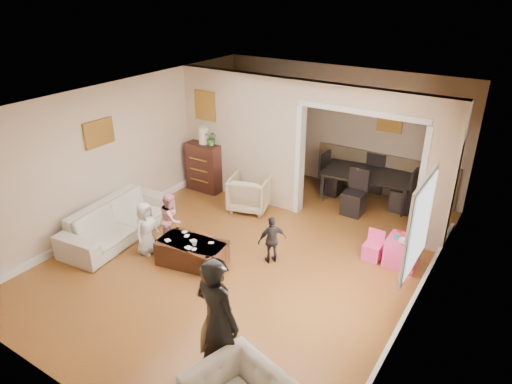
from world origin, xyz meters
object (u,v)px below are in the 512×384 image
Objects in this scene: sofa at (118,220)px; child_kneel_b at (171,219)px; cyan_cup at (397,237)px; adult_person at (217,321)px; dresser at (205,167)px; child_kneel_a at (146,229)px; dining_table at (366,187)px; play_table at (402,252)px; child_toddler at (272,240)px; armchair_back at (250,193)px; coffee_table at (192,253)px; coffee_cup at (194,243)px; table_lamp at (204,135)px.

sofa is 1.03m from child_kneel_b.
cyan_cup is at bearing -73.88° from sofa.
dresser is at bearing -41.32° from adult_person.
adult_person is at bearing -160.05° from child_kneel_b.
dining_table is at bearing -33.53° from child_kneel_a.
child_kneel_a is at bearing -104.17° from sofa.
child_kneel_a reaches higher than play_table.
dining_table is 3.00m from child_toddler.
armchair_back is 1.94m from child_toddler.
dining_table is 1.09× the size of adult_person.
coffee_table is 0.66× the size of adult_person.
dining_table is (1.42, 3.76, -0.14)m from coffee_cup.
child_kneel_b is at bearing 61.53° from armchair_back.
coffee_cup is at bearing -11.94° from child_toddler.
sofa is at bearing -16.36° from adult_person.
sofa is 0.84m from child_kneel_a.
adult_person is at bearing -107.41° from play_table.
play_table is 4.19m from child_kneel_a.
adult_person is 2.00× the size of child_toddler.
child_kneel_b reaches higher than dining_table.
sofa is at bearing -178.87° from coffee_table.
child_kneel_b is at bearing -157.02° from cyan_cup.
sofa is 2.85× the size of armchair_back.
dresser is 4.53m from play_table.
cyan_cup is 2.32m from dining_table.
cyan_cup is at bearing 158.75° from child_toddler.
sofa is 2.29× the size of child_kneel_b.
play_table is 0.51× the size of child_kneel_b.
child_kneel_b is (0.93, -2.11, -0.05)m from dresser.
coffee_table is at bearing -34.08° from adult_person.
play_table is at bearing 26.57° from cyan_cup.
child_kneel_a is (0.78, -2.56, -0.77)m from table_lamp.
dining_table is 5.37m from adult_person.
child_kneel_a reaches higher than child_toddler.
coffee_table is 1.13× the size of child_kneel_b.
coffee_cup is at bearing -86.03° from child_kneel_a.
table_lamp is 3.11m from coffee_cup.
coffee_table is 3.38m from play_table.
child_kneel_b is (-0.80, 0.35, 0.03)m from coffee_cup.
adult_person reaches higher than child_kneel_b.
child_kneel_b is (0.15, 0.45, 0.01)m from child_kneel_a.
table_lamp is 4.49m from cyan_cup.
cyan_cup is (4.42, 1.80, 0.19)m from sofa.
coffee_cup is 0.11× the size of child_toddler.
table_lamp is at bearing -165.39° from dining_table.
armchair_back is 8.22× the size of coffee_cup.
dining_table is at bearing -78.72° from adult_person.
armchair_back is 0.43× the size of dining_table.
cyan_cup reaches higher than coffee_table.
sofa is at bearing -90.79° from dresser.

